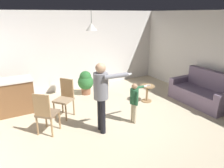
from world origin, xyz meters
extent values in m
plane|color=beige|center=(0.00, 0.00, 0.00)|extent=(7.68, 7.68, 0.00)
cube|color=silver|center=(0.00, 3.20, 1.35)|extent=(6.40, 0.10, 2.70)
cube|color=silver|center=(3.20, 0.00, 1.35)|extent=(0.10, 6.40, 2.70)
cube|color=slate|center=(2.58, -0.01, 0.23)|extent=(0.88, 1.46, 0.45)
cube|color=slate|center=(2.91, -0.02, 0.73)|extent=(0.23, 1.44, 0.55)
cube|color=slate|center=(2.60, 0.80, 0.32)|extent=(0.85, 0.20, 0.63)
cylinder|color=#99754C|center=(2.93, 0.78, 0.03)|extent=(0.05, 0.05, 0.06)
cylinder|color=#99754C|center=(2.24, -0.80, 0.03)|extent=(0.05, 0.05, 0.06)
cylinder|color=#99754C|center=(2.28, 0.79, 0.03)|extent=(0.05, 0.05, 0.06)
cube|color=brown|center=(-2.45, 2.09, 0.45)|extent=(1.20, 0.60, 0.91)
cube|color=beige|center=(-2.45, 2.09, 0.93)|extent=(1.26, 0.66, 0.04)
cylinder|color=#99754C|center=(1.29, 0.90, 0.51)|extent=(0.44, 0.44, 0.03)
cylinder|color=#99754C|center=(1.29, 0.90, 0.24)|extent=(0.06, 0.06, 0.49)
cylinder|color=#99754C|center=(1.29, 0.90, 0.01)|extent=(0.31, 0.31, 0.03)
cylinder|color=black|center=(-0.71, 0.14, 0.41)|extent=(0.12, 0.12, 0.82)
cylinder|color=black|center=(-0.72, -0.03, 0.41)|extent=(0.12, 0.12, 0.82)
cylinder|color=slate|center=(-0.71, 0.06, 1.11)|extent=(0.33, 0.33, 0.58)
sphere|color=tan|center=(-0.71, 0.06, 1.52)|extent=(0.22, 0.22, 0.22)
cylinder|color=slate|center=(-0.70, 0.25, 1.08)|extent=(0.10, 0.10, 0.55)
cylinder|color=slate|center=(-0.46, -0.15, 1.36)|extent=(0.55, 0.14, 0.10)
cube|color=white|center=(-0.15, -0.18, 1.36)|extent=(0.13, 0.05, 0.04)
cylinder|color=tan|center=(0.17, 0.09, 0.26)|extent=(0.08, 0.08, 0.52)
cylinder|color=tan|center=(0.16, -0.02, 0.26)|extent=(0.08, 0.08, 0.52)
cylinder|color=#265938|center=(0.17, 0.03, 0.71)|extent=(0.21, 0.21, 0.37)
sphere|color=#9E7556|center=(0.17, 0.03, 0.96)|extent=(0.14, 0.14, 0.14)
cylinder|color=#265938|center=(0.35, 0.14, 0.86)|extent=(0.35, 0.08, 0.06)
cube|color=white|center=(0.55, 0.13, 0.86)|extent=(0.13, 0.04, 0.04)
cylinder|color=#265938|center=(0.16, -0.09, 0.69)|extent=(0.06, 0.06, 0.35)
cylinder|color=#99754C|center=(-0.99, 1.15, 0.23)|extent=(0.04, 0.04, 0.45)
cylinder|color=#99754C|center=(-1.21, 1.43, 0.23)|extent=(0.04, 0.04, 0.45)
cylinder|color=#99754C|center=(-1.28, 0.93, 0.23)|extent=(0.04, 0.04, 0.45)
cylinder|color=#99754C|center=(-1.50, 1.21, 0.23)|extent=(0.04, 0.04, 0.45)
cube|color=#997F60|center=(-1.25, 1.18, 0.47)|extent=(0.59, 0.59, 0.05)
cube|color=#99754C|center=(-1.10, 1.30, 0.75)|extent=(0.26, 0.32, 0.50)
cylinder|color=#99754C|center=(-2.03, 0.63, 0.23)|extent=(0.04, 0.04, 0.45)
cylinder|color=#99754C|center=(-1.77, 0.38, 0.23)|extent=(0.04, 0.04, 0.45)
cylinder|color=#99754C|center=(-1.78, 0.89, 0.23)|extent=(0.04, 0.04, 0.45)
cylinder|color=#99754C|center=(-1.52, 0.64, 0.23)|extent=(0.04, 0.04, 0.45)
cube|color=#7F664C|center=(-1.78, 0.63, 0.47)|extent=(0.59, 0.59, 0.05)
cube|color=#99754C|center=(-1.91, 0.49, 0.75)|extent=(0.30, 0.29, 0.50)
cylinder|color=brown|center=(-0.11, 2.42, 0.12)|extent=(0.31, 0.31, 0.24)
sphere|color=#2D6B33|center=(-0.11, 2.42, 0.42)|extent=(0.52, 0.52, 0.52)
sphere|color=#2D6B33|center=(-0.11, 2.42, 0.61)|extent=(0.39, 0.39, 0.39)
cube|color=white|center=(1.29, 0.86, 0.54)|extent=(0.12, 0.11, 0.04)
cone|color=silver|center=(-0.14, 1.72, 2.25)|extent=(0.32, 0.32, 0.20)
cylinder|color=black|center=(-0.14, 1.72, 2.52)|extent=(0.01, 0.01, 0.36)
camera|label=1|loc=(-2.59, -3.72, 2.60)|focal=33.16mm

